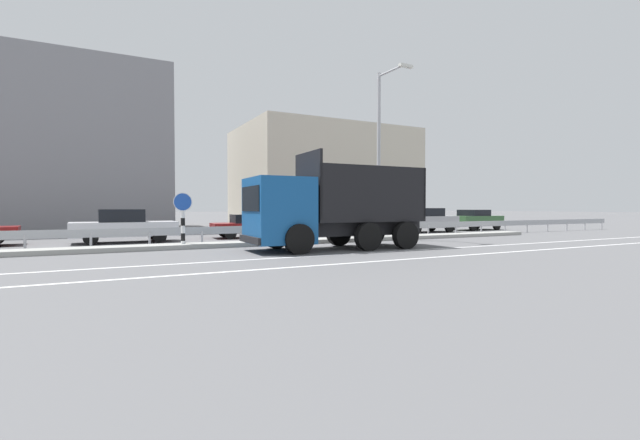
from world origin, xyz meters
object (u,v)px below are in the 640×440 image
parked_car_2 (124,226)px  parked_car_3 (250,226)px  parked_car_4 (343,222)px  parked_car_5 (425,220)px  parked_car_6 (475,220)px  median_road_sign (183,219)px  street_lamp_1 (381,147)px  dump_truck (315,214)px

parked_car_2 → parked_car_3: bearing=92.4°
parked_car_4 → parked_car_5: bearing=-93.4°
parked_car_4 → parked_car_6: bearing=-88.1°
median_road_sign → parked_car_5: 16.45m
median_road_sign → parked_car_4: bearing=25.9°
median_road_sign → street_lamp_1: 9.88m
dump_truck → parked_car_2: dump_truck is taller
street_lamp_1 → parked_car_2: size_ratio=1.81×
dump_truck → parked_car_3: size_ratio=1.70×
parked_car_3 → parked_car_4: 5.84m
parked_car_3 → parked_car_6: 16.64m
parked_car_2 → parked_car_3: size_ratio=1.08×
parked_car_6 → dump_truck: bearing=-67.6°
dump_truck → parked_car_3: bearing=2.6°
parked_car_5 → parked_car_6: 5.00m
street_lamp_1 → parked_car_4: street_lamp_1 is taller
parked_car_2 → parked_car_6: bearing=89.9°
parked_car_4 → parked_car_2: bearing=95.9°
street_lamp_1 → parked_car_3: bearing=137.0°
dump_truck → parked_car_6: bearing=-63.7°
median_road_sign → street_lamp_1: size_ratio=0.27×
median_road_sign → parked_car_2: median_road_sign is taller
street_lamp_1 → parked_car_5: size_ratio=1.94×
parked_car_3 → street_lamp_1: bearing=51.3°
dump_truck → parked_car_3: (-0.11, 7.44, -0.71)m
parked_car_2 → parked_car_5: (17.77, 0.07, 0.03)m
parked_car_5 → parked_car_6: size_ratio=1.05×
street_lamp_1 → parked_car_6: 13.11m
dump_truck → parked_car_5: bearing=-56.7°
dump_truck → median_road_sign: size_ratio=3.25×
median_road_sign → parked_car_5: size_ratio=0.52×
parked_car_2 → parked_car_6: parked_car_2 is taller
median_road_sign → parked_car_3: size_ratio=0.52×
street_lamp_1 → parked_car_6: (11.59, 4.82, -3.79)m
median_road_sign → parked_car_4: size_ratio=0.48×
dump_truck → parked_car_2: 9.41m
parked_car_2 → parked_car_5: size_ratio=1.07×
parked_car_3 → parked_car_6: (16.64, 0.12, 0.10)m
street_lamp_1 → parked_car_6: street_lamp_1 is taller
median_road_sign → parked_car_2: 4.63m
parked_car_2 → parked_car_3: 6.13m
median_road_sign → parked_car_4: (10.06, 4.89, -0.41)m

